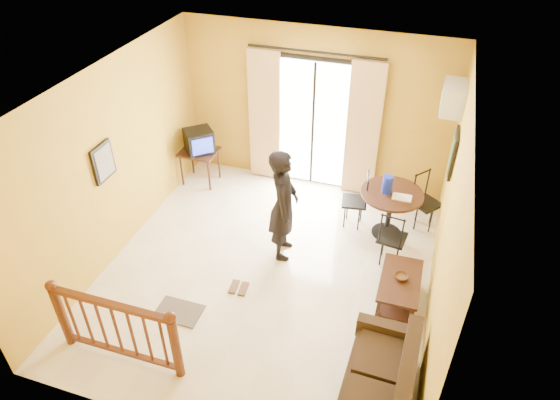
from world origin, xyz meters
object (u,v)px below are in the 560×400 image
(sofa, at_px, (381,388))
(standing_person, at_px, (283,205))
(dining_table, at_px, (391,201))
(television, at_px, (199,141))
(coffee_table, at_px, (399,287))

(sofa, distance_m, standing_person, 2.77)
(standing_person, bearing_deg, sofa, -150.76)
(dining_table, relative_size, standing_person, 0.54)
(television, relative_size, dining_table, 0.65)
(television, xyz_separation_m, dining_table, (3.38, -0.46, -0.22))
(dining_table, xyz_separation_m, sofa, (0.34, -2.98, -0.34))
(television, bearing_deg, standing_person, -76.97)
(television, xyz_separation_m, sofa, (3.71, -3.44, -0.56))
(dining_table, bearing_deg, standing_person, -147.09)
(dining_table, bearing_deg, sofa, -83.50)
(sofa, bearing_deg, coffee_table, 91.63)
(sofa, height_order, standing_person, standing_person)
(television, distance_m, coffee_table, 4.20)
(television, xyz_separation_m, standing_person, (1.96, -1.38, 0.03))
(television, bearing_deg, coffee_table, -68.57)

